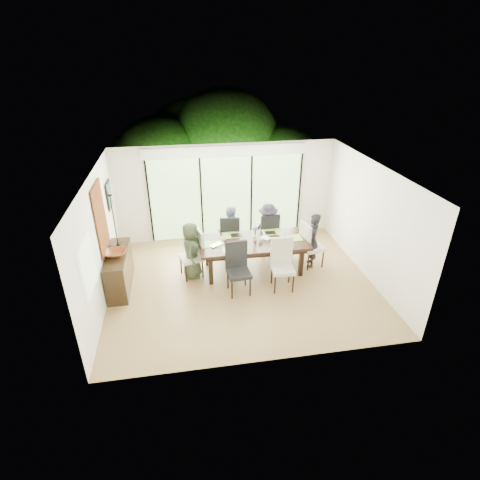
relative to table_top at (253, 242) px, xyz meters
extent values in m
cube|color=brown|center=(-0.37, -0.51, -0.78)|extent=(6.00, 5.00, 0.01)
cube|color=white|center=(-0.37, -0.51, 1.93)|extent=(6.00, 5.00, 0.01)
cube|color=white|center=(-0.37, 2.00, 0.57)|extent=(6.00, 0.02, 2.70)
cube|color=silver|center=(-0.37, -3.02, 0.57)|extent=(6.00, 0.02, 2.70)
cube|color=white|center=(-3.38, -0.51, 0.57)|extent=(0.02, 5.00, 2.70)
cube|color=silver|center=(2.64, -0.51, 0.57)|extent=(0.02, 5.00, 2.70)
cube|color=#598C3F|center=(-0.37, 1.96, 0.42)|extent=(4.20, 0.02, 2.30)
cube|color=white|center=(-0.37, 1.95, 1.72)|extent=(4.40, 0.06, 0.28)
cube|color=black|center=(-2.47, 1.95, 0.42)|extent=(0.05, 0.04, 2.30)
cube|color=black|center=(-1.07, 1.95, 0.42)|extent=(0.05, 0.04, 2.30)
cube|color=black|center=(0.33, 1.95, 0.42)|extent=(0.05, 0.04, 2.30)
cube|color=black|center=(1.73, 1.95, 0.42)|extent=(0.05, 0.04, 2.30)
cube|color=#8CAD7F|center=(-3.34, -1.71, 0.72)|extent=(0.02, 0.90, 1.00)
cube|color=brown|center=(-0.37, 2.89, -0.83)|extent=(6.00, 1.80, 0.10)
cube|color=#503422|center=(-0.37, 3.69, -0.23)|extent=(6.00, 0.08, 0.06)
sphere|color=#14380F|center=(-2.17, 4.69, 0.66)|extent=(3.20, 3.20, 3.20)
sphere|color=#14380F|center=(0.03, 5.29, 1.02)|extent=(4.00, 4.00, 4.00)
sphere|color=#14380F|center=(1.83, 4.49, 0.48)|extent=(2.80, 2.80, 2.80)
sphere|color=#14380F|center=(-0.97, 5.99, 0.84)|extent=(3.60, 3.60, 3.60)
cube|color=black|center=(0.00, 0.00, 0.00)|extent=(2.59, 1.19, 0.06)
cube|color=black|center=(0.00, 0.00, -0.10)|extent=(2.37, 0.97, 0.11)
cube|color=black|center=(-1.08, -0.43, -0.40)|extent=(0.10, 0.10, 0.74)
cube|color=black|center=(1.08, -0.43, -0.40)|extent=(0.10, 0.10, 0.74)
cube|color=black|center=(-1.08, 0.43, -0.40)|extent=(0.10, 0.10, 0.74)
cube|color=black|center=(1.08, 0.43, -0.40)|extent=(0.10, 0.10, 0.74)
imported|color=#36442D|center=(-1.48, 0.00, -0.08)|extent=(0.50, 0.70, 1.39)
imported|color=black|center=(1.48, 0.00, -0.08)|extent=(0.54, 0.72, 1.39)
imported|color=#7896AD|center=(-0.45, 0.83, -0.08)|extent=(0.68, 0.45, 1.39)
imported|color=#272030|center=(0.55, 0.83, -0.08)|extent=(0.69, 0.47, 1.39)
cube|color=#7EB741|center=(-0.95, 0.00, 0.04)|extent=(0.47, 0.34, 0.01)
cube|color=#8AC245|center=(0.95, 0.00, 0.04)|extent=(0.47, 0.34, 0.01)
cube|color=#97C646|center=(-0.45, 0.40, 0.04)|extent=(0.47, 0.34, 0.01)
cube|color=#8CC647|center=(0.55, 0.40, 0.04)|extent=(0.47, 0.34, 0.01)
cube|color=white|center=(-0.55, -0.30, 0.04)|extent=(0.47, 0.34, 0.01)
cube|color=black|center=(-0.35, 0.35, 0.05)|extent=(0.28, 0.19, 0.01)
cube|color=black|center=(0.50, 0.35, 0.04)|extent=(0.26, 0.18, 0.01)
cube|color=white|center=(0.70, -0.05, 0.03)|extent=(0.32, 0.24, 0.00)
cube|color=white|center=(-0.55, -0.30, 0.05)|extent=(0.28, 0.28, 0.03)
cube|color=orange|center=(-0.55, -0.30, 0.07)|extent=(0.22, 0.22, 0.02)
cylinder|color=silver|center=(0.05, 0.05, 0.10)|extent=(0.09, 0.09, 0.13)
cylinder|color=#337226|center=(0.05, 0.05, 0.23)|extent=(0.04, 0.04, 0.17)
sphere|color=#4E60C5|center=(0.05, 0.05, 0.33)|extent=(0.12, 0.12, 0.12)
imported|color=silver|center=(-0.85, -0.10, 0.05)|extent=(0.42, 0.39, 0.03)
imported|color=white|center=(-0.70, 0.15, 0.08)|extent=(0.19, 0.19, 0.10)
imported|color=white|center=(0.15, -0.10, 0.08)|extent=(0.14, 0.14, 0.10)
imported|color=white|center=(0.80, 0.10, 0.08)|extent=(0.16, 0.16, 0.10)
imported|color=white|center=(0.25, 0.05, 0.04)|extent=(0.28, 0.30, 0.02)
cube|color=black|center=(-3.13, -0.18, -0.34)|extent=(0.44, 1.55, 0.87)
imported|color=brown|center=(-3.13, -0.28, 0.15)|extent=(0.46, 0.46, 0.11)
cylinder|color=black|center=(-3.13, 0.17, 0.12)|extent=(0.10, 0.10, 0.04)
cylinder|color=black|center=(-3.13, 0.17, 0.73)|extent=(0.02, 0.02, 1.21)
cylinder|color=black|center=(-3.13, 0.17, 1.33)|extent=(0.10, 0.10, 0.03)
cylinder|color=silver|center=(-3.13, 0.17, 1.39)|extent=(0.03, 0.03, 0.10)
cube|color=#964015|center=(-3.34, -0.11, 0.92)|extent=(0.02, 1.00, 1.50)
cube|color=black|center=(-3.34, 1.19, 0.97)|extent=(0.03, 0.55, 0.65)
cube|color=#1B5855|center=(-3.32, 1.19, 0.97)|extent=(0.01, 0.45, 0.55)
camera|label=1|loc=(-1.65, -7.75, 4.14)|focal=28.00mm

